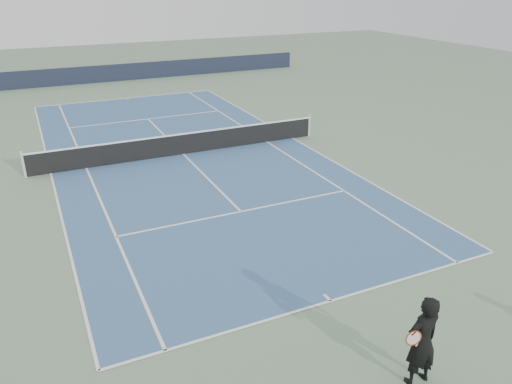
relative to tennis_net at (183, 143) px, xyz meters
name	(u,v)px	position (x,y,z in m)	size (l,w,h in m)	color
ground	(183,154)	(0.00, 0.00, -0.50)	(80.00, 80.00, 0.00)	slate
court_surface	(183,154)	(0.00, 0.00, -0.50)	(10.97, 23.77, 0.01)	#385C86
tennis_net	(183,143)	(0.00, 0.00, 0.00)	(12.90, 0.10, 1.07)	silver
windscreen_far	(109,73)	(0.00, 17.88, 0.10)	(30.00, 0.25, 1.20)	black
tennis_player	(422,341)	(0.10, -14.77, 0.47)	(0.82, 0.53, 1.95)	black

